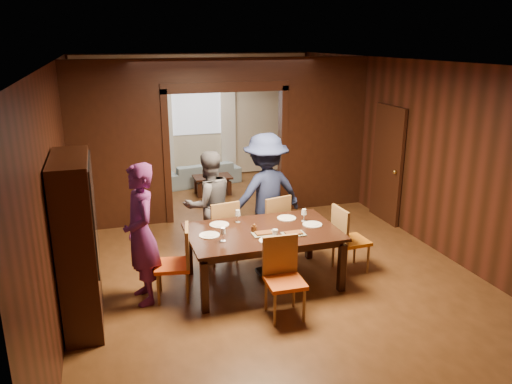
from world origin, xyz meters
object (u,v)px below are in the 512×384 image
object	(u,v)px
chair_left	(172,263)
chair_near	(285,280)
sofa	(202,173)
coffee_table	(213,185)
chair_right	(351,239)
person_navy	(266,194)
hutch	(78,243)
person_purple	(141,234)
dining_table	(263,257)
chair_far_l	(221,230)
chair_far_r	(271,224)
person_grey	(209,205)

from	to	relation	value
chair_left	chair_near	distance (m)	1.48
sofa	coffee_table	bearing A→B (deg)	84.10
coffee_table	chair_right	bearing A→B (deg)	-75.48
chair_near	chair_right	bearing A→B (deg)	35.65
person_navy	hutch	xyz separation A→B (m)	(-2.68, -1.28, 0.06)
person_purple	hutch	xyz separation A→B (m)	(-0.73, -0.30, 0.10)
sofa	hutch	distance (m)	5.95
person_navy	chair_near	world-z (taller)	person_navy
person_navy	chair_left	distance (m)	1.95
dining_table	hutch	distance (m)	2.42
coffee_table	chair_far_l	world-z (taller)	chair_far_l
hutch	chair_far_r	bearing A→B (deg)	23.46
coffee_table	chair_left	xyz separation A→B (m)	(-1.47, -4.24, 0.28)
dining_table	chair_near	bearing A→B (deg)	-91.53
person_navy	chair_far_r	xyz separation A→B (m)	(0.06, -0.09, -0.46)
person_navy	chair_near	size ratio (longest dim) A/B	1.94
coffee_table	hutch	world-z (taller)	hutch
person_grey	person_navy	distance (m)	0.88
person_grey	chair_far_l	world-z (taller)	person_grey
person_grey	person_navy	xyz separation A→B (m)	(0.86, -0.12, 0.12)
person_grey	coffee_table	xyz separation A→B (m)	(0.73, 3.08, -0.62)
sofa	chair_far_r	size ratio (longest dim) A/B	1.78
person_purple	chair_left	distance (m)	0.55
chair_near	chair_far_l	bearing A→B (deg)	103.24
sofa	dining_table	size ratio (longest dim) A/B	0.86
chair_right	hutch	world-z (taller)	hutch
chair_left	sofa	bearing A→B (deg)	174.86
person_grey	chair_right	bearing A→B (deg)	136.63
sofa	chair_far_l	bearing A→B (deg)	72.65
person_purple	person_navy	bearing A→B (deg)	107.91
sofa	dining_table	world-z (taller)	dining_table
person_purple	hutch	world-z (taller)	hutch
person_navy	chair_far_r	distance (m)	0.47
person_grey	dining_table	world-z (taller)	person_grey
coffee_table	chair_right	size ratio (longest dim) A/B	0.82
chair_far_r	chair_near	world-z (taller)	same
dining_table	chair_far_r	world-z (taller)	chair_far_r
chair_far_r	chair_near	size ratio (longest dim) A/B	1.00
coffee_table	chair_far_r	xyz separation A→B (m)	(0.19, -3.29, 0.28)
person_purple	hutch	bearing A→B (deg)	-76.46
hutch	dining_table	bearing A→B (deg)	7.45
person_grey	chair_right	xyz separation A→B (m)	(1.82, -1.12, -0.34)
chair_left	chair_far_r	bearing A→B (deg)	130.08
chair_left	chair_near	xyz separation A→B (m)	(1.21, -0.86, 0.00)
chair_right	person_grey	bearing A→B (deg)	55.20
sofa	hutch	bearing A→B (deg)	55.24
chair_far_r	hutch	bearing A→B (deg)	9.98
sofa	chair_left	bearing A→B (deg)	64.82
chair_far_l	chair_far_r	size ratio (longest dim) A/B	1.00
chair_right	person_navy	bearing A→B (deg)	40.84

